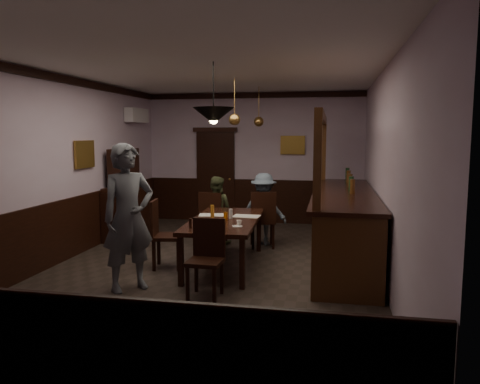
% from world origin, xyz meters
% --- Properties ---
extents(room, '(5.01, 8.01, 3.01)m').
position_xyz_m(room, '(0.00, 0.00, 1.50)').
color(room, '#2D2621').
rests_on(room, ground).
extents(dining_table, '(1.10, 2.24, 0.75)m').
position_xyz_m(dining_table, '(0.18, 0.23, 0.69)').
color(dining_table, black).
rests_on(dining_table, ground).
extents(chair_far_left, '(0.49, 0.49, 1.01)m').
position_xyz_m(chair_far_left, '(-0.34, 1.47, 0.55)').
color(chair_far_left, black).
rests_on(chair_far_left, ground).
extents(chair_far_right, '(0.54, 0.54, 1.04)m').
position_xyz_m(chair_far_right, '(0.58, 1.51, 0.57)').
color(chair_far_right, black).
rests_on(chair_far_right, ground).
extents(chair_near, '(0.44, 0.44, 0.98)m').
position_xyz_m(chair_near, '(0.24, -1.09, 0.54)').
color(chair_near, black).
rests_on(chair_near, ground).
extents(chair_side, '(0.53, 0.53, 1.05)m').
position_xyz_m(chair_side, '(-0.75, -0.03, 0.58)').
color(chair_side, black).
rests_on(chair_side, ground).
extents(person_standing, '(0.82, 0.84, 1.94)m').
position_xyz_m(person_standing, '(-0.81, -1.07, 0.97)').
color(person_standing, '#555962').
rests_on(person_standing, ground).
extents(person_seated_left, '(0.70, 0.59, 1.27)m').
position_xyz_m(person_seated_left, '(-0.34, 1.75, 0.63)').
color(person_seated_left, '#4B5332').
rests_on(person_seated_left, ground).
extents(person_seated_right, '(0.95, 0.68, 1.34)m').
position_xyz_m(person_seated_right, '(0.56, 1.79, 0.67)').
color(person_seated_right, slate).
rests_on(person_seated_right, ground).
extents(newspaper_left, '(0.47, 0.37, 0.01)m').
position_xyz_m(newspaper_left, '(-0.10, 0.52, 0.75)').
color(newspaper_left, silver).
rests_on(newspaper_left, dining_table).
extents(newspaper_right, '(0.44, 0.32, 0.01)m').
position_xyz_m(newspaper_right, '(0.46, 0.51, 0.75)').
color(newspaper_right, silver).
rests_on(newspaper_right, dining_table).
extents(napkin, '(0.16, 0.16, 0.00)m').
position_xyz_m(napkin, '(0.10, -0.04, 0.75)').
color(napkin, '#F9FF5D').
rests_on(napkin, dining_table).
extents(saucer, '(0.15, 0.15, 0.01)m').
position_xyz_m(saucer, '(0.49, -0.33, 0.76)').
color(saucer, white).
rests_on(saucer, dining_table).
extents(coffee_cup, '(0.08, 0.08, 0.07)m').
position_xyz_m(coffee_cup, '(0.50, -0.28, 0.80)').
color(coffee_cup, white).
rests_on(coffee_cup, saucer).
extents(pastry_plate, '(0.22, 0.22, 0.01)m').
position_xyz_m(pastry_plate, '(0.16, -0.29, 0.76)').
color(pastry_plate, white).
rests_on(pastry_plate, dining_table).
extents(pastry_ring_a, '(0.13, 0.13, 0.04)m').
position_xyz_m(pastry_ring_a, '(0.13, -0.32, 0.79)').
color(pastry_ring_a, '#C68C47').
rests_on(pastry_ring_a, pastry_plate).
extents(pastry_ring_b, '(0.13, 0.13, 0.04)m').
position_xyz_m(pastry_ring_b, '(0.22, -0.28, 0.79)').
color(pastry_ring_b, '#C68C47').
rests_on(pastry_ring_b, pastry_plate).
extents(soda_can, '(0.07, 0.07, 0.12)m').
position_xyz_m(soda_can, '(0.21, 0.16, 0.81)').
color(soda_can, orange).
rests_on(soda_can, dining_table).
extents(beer_glass, '(0.06, 0.06, 0.20)m').
position_xyz_m(beer_glass, '(-0.04, 0.30, 0.85)').
color(beer_glass, '#BF721E').
rests_on(beer_glass, dining_table).
extents(water_glass, '(0.06, 0.06, 0.15)m').
position_xyz_m(water_glass, '(0.26, 0.30, 0.82)').
color(water_glass, silver).
rests_on(water_glass, dining_table).
extents(pepper_mill, '(0.04, 0.04, 0.14)m').
position_xyz_m(pepper_mill, '(-0.13, -0.55, 0.82)').
color(pepper_mill, black).
rests_on(pepper_mill, dining_table).
extents(sideboard, '(0.48, 1.33, 1.76)m').
position_xyz_m(sideboard, '(-2.21, 1.90, 0.71)').
color(sideboard, black).
rests_on(sideboard, ground).
extents(bar_counter, '(0.98, 4.22, 2.36)m').
position_xyz_m(bar_counter, '(1.99, 0.98, 0.60)').
color(bar_counter, '#482513').
rests_on(bar_counter, ground).
extents(door_back, '(0.90, 0.06, 2.10)m').
position_xyz_m(door_back, '(-0.90, 3.95, 1.05)').
color(door_back, black).
rests_on(door_back, ground).
extents(ac_unit, '(0.20, 0.85, 0.30)m').
position_xyz_m(ac_unit, '(-2.38, 2.90, 2.45)').
color(ac_unit, white).
rests_on(ac_unit, ground).
extents(picture_left_large, '(0.04, 0.62, 0.48)m').
position_xyz_m(picture_left_large, '(-2.46, 0.80, 1.70)').
color(picture_left_large, olive).
rests_on(picture_left_large, ground).
extents(picture_back, '(0.55, 0.04, 0.42)m').
position_xyz_m(picture_back, '(0.90, 3.96, 1.80)').
color(picture_back, olive).
rests_on(picture_back, ground).
extents(pendant_iron, '(0.56, 0.56, 0.82)m').
position_xyz_m(pendant_iron, '(0.21, -0.57, 2.29)').
color(pendant_iron, black).
rests_on(pendant_iron, ground).
extents(pendant_brass_mid, '(0.20, 0.20, 0.81)m').
position_xyz_m(pendant_brass_mid, '(0.10, 1.35, 2.30)').
color(pendant_brass_mid, '#BF8C3F').
rests_on(pendant_brass_mid, ground).
extents(pendant_brass_far, '(0.20, 0.20, 0.81)m').
position_xyz_m(pendant_brass_far, '(0.30, 2.80, 2.30)').
color(pendant_brass_far, '#BF8C3F').
rests_on(pendant_brass_far, ground).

